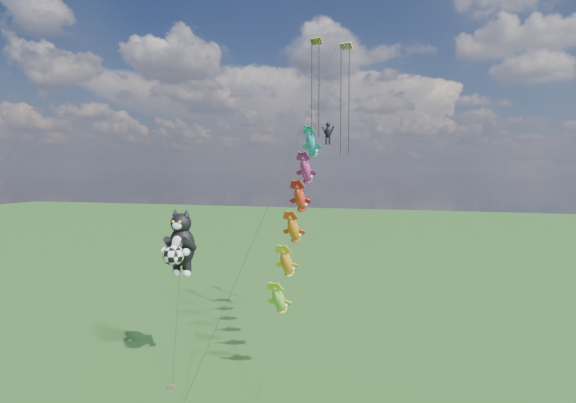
% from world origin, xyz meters
% --- Properties ---
extents(ground, '(300.00, 300.00, 0.00)m').
position_xyz_m(ground, '(0.00, 0.00, 0.00)').
color(ground, '#113B0E').
extents(cat_kite_rig, '(2.22, 4.03, 11.31)m').
position_xyz_m(cat_kite_rig, '(4.69, 5.73, 8.90)').
color(cat_kite_rig, brown).
rests_on(cat_kite_rig, ground).
extents(fish_windsock_rig, '(0.92, 15.97, 19.11)m').
position_xyz_m(fish_windsock_rig, '(11.63, 10.58, 10.73)').
color(fish_windsock_rig, brown).
rests_on(fish_windsock_rig, ground).
extents(parafoil_rig, '(7.33, 16.37, 25.93)m').
position_xyz_m(parafoil_rig, '(13.03, 14.15, 18.09)').
color(parafoil_rig, brown).
rests_on(parafoil_rig, ground).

